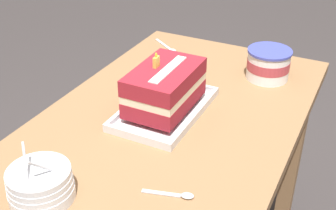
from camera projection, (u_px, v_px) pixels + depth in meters
dining_table at (171, 150)px, 1.32m from camera, size 1.14×0.70×0.77m
foil_tray at (165, 110)px, 1.28m from camera, size 0.33×0.21×0.02m
birthday_cake at (165, 87)px, 1.24m from camera, size 0.24×0.15×0.16m
bowl_stack at (41, 184)px, 0.95m from camera, size 0.15×0.15×0.13m
ice_cream_tub at (268, 64)px, 1.44m from camera, size 0.14×0.14×0.10m
serving_spoon_near_tray at (179, 195)px, 0.97m from camera, size 0.05×0.12×0.01m
serving_spoon_by_bowls at (170, 48)px, 1.67m from camera, size 0.10×0.13×0.01m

